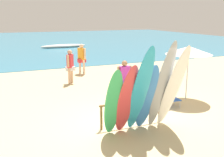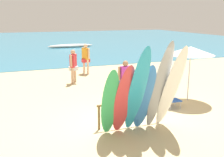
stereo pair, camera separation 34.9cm
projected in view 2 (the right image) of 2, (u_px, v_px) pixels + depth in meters
The scene contains 15 objects.
ground at pixel (57, 58), 21.03m from camera, with size 60.00×60.00×0.00m, color #D3BC8C.
ocean_water at pixel (38, 41), 35.36m from camera, with size 60.00×40.00×0.02m, color teal.
surfboard_rack at pixel (130, 107), 8.15m from camera, with size 2.13×0.07×0.77m.
surfboard_green_0 at pixel (110, 103), 7.16m from camera, with size 0.48×0.08×2.12m, color #38B266.
surfboard_red_1 at pixel (124, 100), 7.24m from camera, with size 0.55×0.08×2.24m, color #D13D42.
surfboard_teal_2 at pixel (137, 92), 7.17m from camera, with size 0.49×0.08×2.86m, color #289EC6.
surfboard_blue_3 at pixel (144, 98), 7.49m from camera, with size 0.56×0.08×2.21m, color #337AD1.
surfboard_grey_4 at pixel (159, 87), 7.45m from camera, with size 0.46×0.06×2.87m, color #999EA3.
surfboard_white_5 at pixel (171, 88), 7.55m from camera, with size 0.50×0.07×2.81m, color white.
beachgoer_photographing at pixel (125, 78), 10.41m from camera, with size 0.62×0.26×1.62m.
beachgoer_near_rack at pixel (73, 64), 13.17m from camera, with size 0.44×0.55×1.69m.
beachgoer_strolling at pixel (86, 57), 15.34m from camera, with size 0.45×0.61×1.75m.
beach_chair_red at pixel (171, 95), 9.88m from camera, with size 0.55×0.77×0.80m.
beach_umbrella at pixel (191, 51), 10.20m from camera, with size 1.82×1.82×2.17m.
distant_boat at pixel (71, 46), 28.23m from camera, with size 4.84×0.88×0.39m.
Camera 2 is at (-3.24, -7.03, 3.33)m, focal length 42.49 mm.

